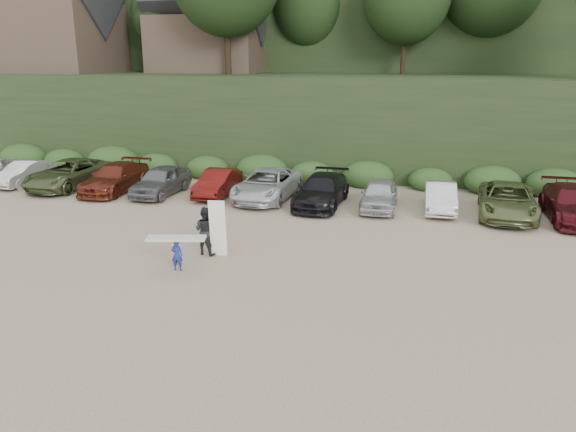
# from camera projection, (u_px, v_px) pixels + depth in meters

# --- Properties ---
(ground) EXTENTS (120.00, 120.00, 0.00)m
(ground) POSITION_uv_depth(u_px,v_px,m) (288.00, 278.00, 19.15)
(ground) COLOR tan
(ground) RESTS_ON ground
(hillside_backdrop) EXTENTS (90.00, 41.50, 28.00)m
(hillside_backdrop) POSITION_uv_depth(u_px,v_px,m) (383.00, 8.00, 49.59)
(hillside_backdrop) COLOR black
(hillside_backdrop) RESTS_ON ground
(parked_cars) EXTENTS (39.47, 6.13, 1.59)m
(parked_cars) POSITION_uv_depth(u_px,v_px,m) (293.00, 188.00, 28.71)
(parked_cars) COLOR silver
(parked_cars) RESTS_ON ground
(child_surfer) EXTENTS (2.13, 1.04, 1.23)m
(child_surfer) POSITION_uv_depth(u_px,v_px,m) (177.00, 248.00, 19.58)
(child_surfer) COLOR navy
(child_surfer) RESTS_ON ground
(adult_surfer) EXTENTS (1.39, 0.88, 2.19)m
(adult_surfer) POSITION_uv_depth(u_px,v_px,m) (207.00, 230.00, 21.15)
(adult_surfer) COLOR black
(adult_surfer) RESTS_ON ground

